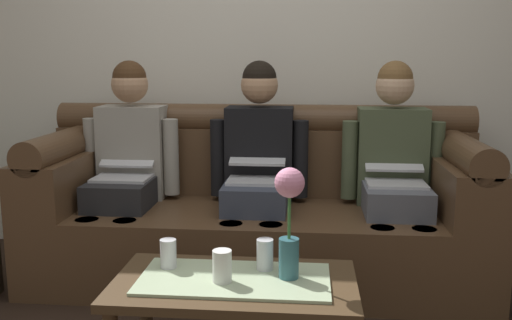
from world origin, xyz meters
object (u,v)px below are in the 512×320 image
person_middle (258,163)px  cup_far_center (265,254)px  couch (258,213)px  cup_near_left (222,266)px  coffee_table (234,291)px  flower_vase (289,212)px  person_right (394,165)px  cup_near_right (168,253)px  person_left (128,160)px

person_middle → cup_far_center: bearing=-83.0°
couch → cup_far_center: bearing=-83.0°
person_middle → cup_near_left: size_ratio=9.71×
coffee_table → flower_vase: bearing=5.5°
coffee_table → flower_vase: size_ratio=2.18×
coffee_table → flower_vase: flower_vase is taller
flower_vase → cup_near_left: flower_vase is taller
person_right → coffee_table: person_right is taller
flower_vase → cup_near_left: (-0.25, -0.07, -0.20)m
person_right → cup_far_center: person_right is taller
couch → person_right: bearing=-0.3°
person_right → cup_far_center: bearing=-125.0°
cup_near_left → person_right: bearing=53.2°
person_right → couch: bearing=179.7°
couch → cup_near_right: (-0.28, -0.93, 0.08)m
coffee_table → person_middle: bearing=90.0°
person_left → person_middle: (0.75, -0.00, 0.00)m
couch → cup_near_right: couch is taller
cup_near_left → cup_far_center: 0.21m
cup_near_left → cup_near_right: 0.28m
person_middle → cup_near_right: person_middle is taller
person_middle → coffee_table: bearing=-90.0°
person_right → cup_near_left: 1.33m
cup_near_left → cup_near_right: size_ratio=1.06×
person_middle → cup_near_right: (-0.28, -0.92, -0.21)m
couch → coffee_table: 1.01m
couch → person_middle: size_ratio=2.02×
cup_near_right → cup_far_center: (0.40, 0.02, 0.00)m
person_right → cup_near_left: bearing=-126.8°
couch → cup_far_center: size_ratio=19.53×
person_left → person_middle: bearing=-0.0°
person_right → flower_vase: (-0.54, -0.99, -0.01)m
person_middle → cup_far_center: person_middle is taller
person_left → cup_near_right: 1.06m
person_left → cup_far_center: bearing=-46.6°
person_middle → person_right: 0.75m
couch → coffee_table: size_ratio=2.58×
person_right → cup_far_center: (-0.64, -0.91, -0.21)m
person_left → cup_near_right: bearing=-63.3°
cup_near_right → person_left: bearing=116.7°
couch → flower_vase: 1.05m
couch → flower_vase: (0.21, -0.99, 0.29)m
flower_vase → cup_far_center: size_ratio=3.47×
person_left → coffee_table: size_ratio=1.28×
coffee_table → cup_near_right: bearing=163.6°
cup_near_right → cup_far_center: bearing=2.3°
cup_far_center → person_right: bearing=55.0°
person_right → cup_near_left: person_right is taller
flower_vase → cup_near_left: bearing=-165.2°
person_left → flower_vase: bearing=-45.8°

